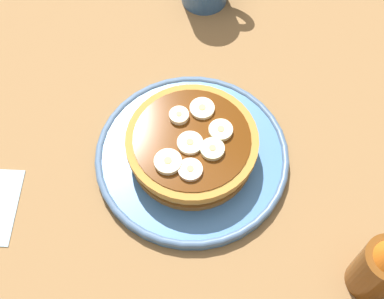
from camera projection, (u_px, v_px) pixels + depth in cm
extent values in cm
cube|color=olive|center=(192.00, 164.00, 76.35)|extent=(140.00, 140.00, 3.00)
cylinder|color=#3F72B2|center=(192.00, 157.00, 74.40)|extent=(26.49, 26.49, 1.48)
torus|color=#496588|center=(192.00, 155.00, 73.95)|extent=(26.73, 26.73, 1.04)
cylinder|color=#995E29|center=(194.00, 152.00, 73.31)|extent=(16.81, 16.81, 1.06)
cylinder|color=#B48842|center=(197.00, 146.00, 72.56)|extent=(16.27, 16.27, 1.06)
cylinder|color=#BA863B|center=(188.00, 147.00, 71.29)|extent=(16.99, 16.99, 1.06)
cylinder|color=#BC8336|center=(192.00, 140.00, 70.59)|extent=(17.56, 17.56, 1.06)
cylinder|color=#592B0A|center=(192.00, 138.00, 69.97)|extent=(15.50, 15.50, 0.16)
cylinder|color=beige|center=(188.00, 143.00, 69.36)|extent=(3.37, 3.37, 0.68)
cylinder|color=tan|center=(188.00, 141.00, 69.03)|extent=(0.94, 0.94, 0.08)
cylinder|color=#F1EBC5|center=(168.00, 162.00, 67.86)|extent=(3.54, 3.54, 0.87)
cylinder|color=tan|center=(168.00, 160.00, 67.45)|extent=(0.99, 0.99, 0.08)
cylinder|color=#EDF1BC|center=(212.00, 149.00, 68.80)|extent=(3.15, 3.15, 0.81)
cylinder|color=tan|center=(212.00, 148.00, 68.41)|extent=(0.88, 0.88, 0.08)
cylinder|color=#FBE9BD|center=(179.00, 116.00, 71.24)|extent=(2.65, 2.65, 0.91)
cylinder|color=tan|center=(179.00, 114.00, 70.80)|extent=(0.74, 0.74, 0.08)
cylinder|color=#F9F1BB|center=(221.00, 130.00, 70.20)|extent=(3.18, 3.18, 0.79)
cylinder|color=tan|center=(221.00, 129.00, 69.82)|extent=(0.89, 0.89, 0.08)
cylinder|color=#F8E0C5|center=(190.00, 170.00, 67.41)|extent=(3.14, 3.14, 0.71)
cylinder|color=tan|center=(190.00, 168.00, 67.07)|extent=(0.88, 0.88, 0.08)
cylinder|color=beige|center=(205.00, 109.00, 71.87)|extent=(3.35, 3.35, 0.68)
cylinder|color=tan|center=(205.00, 108.00, 71.54)|extent=(0.94, 0.94, 0.08)
cylinder|color=brown|center=(378.00, 270.00, 62.71)|extent=(5.60, 5.60, 9.19)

